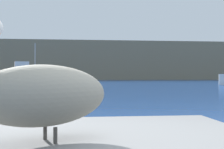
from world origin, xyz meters
name	(u,v)px	position (x,y,z in m)	size (l,w,h in m)	color
hillside_backdrop	(83,61)	(0.00, 67.46, 4.32)	(140.00, 11.89, 8.64)	#7F755B
pelican	(42,94)	(-1.18, -0.07, 0.98)	(1.25, 0.97, 0.89)	gray
fishing_boat_orange	(20,76)	(-8.76, 38.19, 0.91)	(6.93, 3.67, 5.41)	orange
mooring_buoy	(73,90)	(-1.24, 13.24, 0.36)	(0.72, 0.72, 0.72)	yellow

